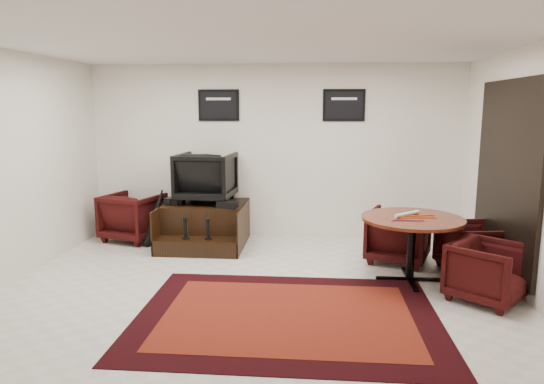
{
  "coord_description": "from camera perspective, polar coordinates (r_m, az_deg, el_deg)",
  "views": [
    {
      "loc": [
        0.63,
        -5.33,
        2.12
      ],
      "look_at": [
        0.1,
        0.9,
        1.02
      ],
      "focal_mm": 32.0,
      "sensor_mm": 36.0,
      "label": 1
    }
  ],
  "objects": [
    {
      "name": "umbrella_hooked",
      "position": [
        7.85,
        -13.11,
        -3.01
      ],
      "size": [
        0.29,
        0.11,
        0.79
      ],
      "primitive_type": null,
      "color": "black",
      "rests_on": "ground"
    },
    {
      "name": "meeting_table",
      "position": [
        6.14,
        16.16,
        -3.74
      ],
      "size": [
        1.23,
        1.23,
        0.8
      ],
      "color": "#4A120A",
      "rests_on": "ground"
    },
    {
      "name": "ground",
      "position": [
        5.77,
        -1.75,
        -11.59
      ],
      "size": [
        6.0,
        6.0,
        0.0
      ],
      "primitive_type": "plane",
      "color": "silver",
      "rests_on": "ground"
    },
    {
      "name": "room_shell",
      "position": [
        5.47,
        2.57,
        6.45
      ],
      "size": [
        6.02,
        5.02,
        2.81
      ],
      "color": "white",
      "rests_on": "ground"
    },
    {
      "name": "shine_podium",
      "position": [
        7.65,
        -7.84,
        -3.91
      ],
      "size": [
        1.26,
        1.29,
        0.65
      ],
      "color": "black",
      "rests_on": "ground"
    },
    {
      "name": "table_clutter",
      "position": [
        6.1,
        16.48,
        -2.88
      ],
      "size": [
        0.57,
        0.35,
        0.01
      ],
      "color": "#EB4E0D",
      "rests_on": "meeting_table"
    },
    {
      "name": "area_rug",
      "position": [
        5.14,
        1.81,
        -14.33
      ],
      "size": [
        3.09,
        2.32,
        0.01
      ],
      "color": "black",
      "rests_on": "ground"
    },
    {
      "name": "shine_chair",
      "position": [
        7.64,
        -7.76,
        2.03
      ],
      "size": [
        0.9,
        0.85,
        0.87
      ],
      "primitive_type": "imported",
      "rotation": [
        0.0,
        0.0,
        3.07
      ],
      "color": "black",
      "rests_on": "shine_podium"
    },
    {
      "name": "umbrella_black",
      "position": [
        7.6,
        -13.67,
        -2.92
      ],
      "size": [
        0.34,
        0.13,
        0.93
      ],
      "primitive_type": null,
      "color": "black",
      "rests_on": "ground"
    },
    {
      "name": "table_chair_window",
      "position": [
        6.78,
        22.36,
        -5.83
      ],
      "size": [
        0.75,
        0.79,
        0.72
      ],
      "primitive_type": "imported",
      "rotation": [
        0.0,
        0.0,
        1.71
      ],
      "color": "black",
      "rests_on": "ground"
    },
    {
      "name": "polish_kit",
      "position": [
        7.23,
        -5.28,
        -1.45
      ],
      "size": [
        0.31,
        0.24,
        0.1
      ],
      "primitive_type": "cube",
      "rotation": [
        0.0,
        0.0,
        -0.17
      ],
      "color": "black",
      "rests_on": "shine_podium"
    },
    {
      "name": "armchair_side",
      "position": [
        8.12,
        -16.02,
        -2.53
      ],
      "size": [
        1.0,
        0.97,
        0.84
      ],
      "primitive_type": "imported",
      "rotation": [
        0.0,
        0.0,
        2.85
      ],
      "color": "black",
      "rests_on": "ground"
    },
    {
      "name": "table_chair_corner",
      "position": [
        5.88,
        24.04,
        -8.28
      ],
      "size": [
        0.97,
        0.98,
        0.73
      ],
      "primitive_type": "imported",
      "rotation": [
        0.0,
        0.0,
        0.87
      ],
      "color": "black",
      "rests_on": "ground"
    },
    {
      "name": "paper_roll",
      "position": [
        6.16,
        15.59,
        -2.52
      ],
      "size": [
        0.35,
        0.31,
        0.05
      ],
      "primitive_type": "cylinder",
      "rotation": [
        0.0,
        1.57,
        0.71
      ],
      "color": "silver",
      "rests_on": "meeting_table"
    },
    {
      "name": "table_chair_back",
      "position": [
        6.94,
        14.67,
        -4.7
      ],
      "size": [
        0.99,
        0.96,
        0.81
      ],
      "primitive_type": "imported",
      "rotation": [
        0.0,
        0.0,
        2.79
      ],
      "color": "black",
      "rests_on": "ground"
    },
    {
      "name": "shoes_pair",
      "position": [
        7.61,
        -11.35,
        -1.0
      ],
      "size": [
        0.28,
        0.33,
        0.11
      ],
      "color": "black",
      "rests_on": "shine_podium"
    }
  ]
}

